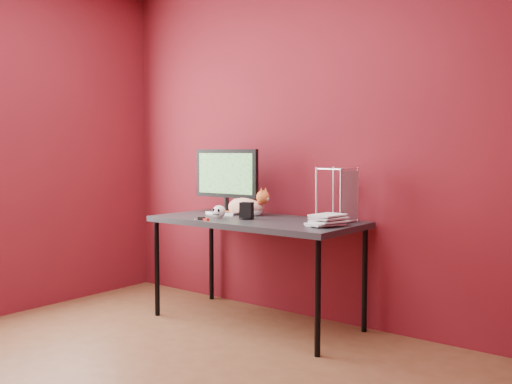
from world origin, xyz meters
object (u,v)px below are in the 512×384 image
Objects in this scene: desk at (256,226)px; skull_mug at (219,212)px; monitor at (226,178)px; book_stack at (321,157)px; cat at (247,205)px; speaker at (247,211)px.

skull_mug is (-0.23, -0.13, 0.10)m from desk.
monitor is (-0.37, 0.11, 0.32)m from desk.
skull_mug is at bearing -170.70° from book_stack.
monitor is 0.93m from book_stack.
monitor is 1.26× the size of cat.
desk is 2.64× the size of monitor.
monitor is 5.93× the size of skull_mug.
speaker is at bearing -118.19° from desk.
cat reaches higher than speaker.
skull_mug is 0.80× the size of speaker.
desk is 0.28m from skull_mug.
cat is at bearing 143.59° from desk.
book_stack reaches higher than speaker.
desk is 0.72m from book_stack.
speaker is at bearing -30.13° from monitor.
monitor is at bearing 163.04° from desk.
monitor reaches higher than desk.
desk is at bearing 179.34° from book_stack.
monitor is 0.27m from cat.
book_stack reaches higher than monitor.
monitor is 0.44m from speaker.
book_stack is at bearing -11.62° from cat.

